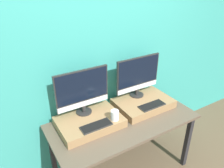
# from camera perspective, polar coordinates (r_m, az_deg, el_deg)

# --- Properties ---
(wall_back) EXTENTS (8.00, 0.04, 2.60)m
(wall_back) POSITION_cam_1_polar(r_m,az_deg,el_deg) (2.34, -2.51, 7.13)
(wall_back) COLOR teal
(wall_back) RESTS_ON ground_plane
(workbench) EXTENTS (1.52, 0.71, 0.74)m
(workbench) POSITION_cam_1_polar(r_m,az_deg,el_deg) (2.34, 2.98, -11.01)
(workbench) COLOR brown
(workbench) RESTS_ON ground_plane
(wooden_riser_left) EXTENTS (0.62, 0.43, 0.08)m
(wooden_riser_left) POSITION_cam_1_polar(r_m,az_deg,el_deg) (2.20, -5.88, -9.81)
(wooden_riser_left) COLOR #99754C
(wooden_riser_left) RESTS_ON workbench
(monitor_left) EXTENTS (0.55, 0.16, 0.47)m
(monitor_left) POSITION_cam_1_polar(r_m,az_deg,el_deg) (2.13, -7.71, -1.62)
(monitor_left) COLOR #282828
(monitor_left) RESTS_ON wooden_riser_left
(keyboard_left) EXTENTS (0.30, 0.12, 0.01)m
(keyboard_left) POSITION_cam_1_polar(r_m,az_deg,el_deg) (2.07, -4.15, -10.83)
(keyboard_left) COLOR #2D2D2D
(keyboard_left) RESTS_ON wooden_riser_left
(mug) EXTENTS (0.08, 0.08, 0.10)m
(mug) POSITION_cam_1_polar(r_m,az_deg,el_deg) (2.12, 0.73, -8.17)
(mug) COLOR white
(mug) RESTS_ON wooden_riser_left
(wooden_riser_right) EXTENTS (0.62, 0.43, 0.08)m
(wooden_riser_right) POSITION_cam_1_polar(r_m,az_deg,el_deg) (2.50, 8.12, -4.95)
(wooden_riser_right) COLOR #99754C
(wooden_riser_right) RESTS_ON workbench
(monitor_right) EXTENTS (0.55, 0.16, 0.47)m
(monitor_right) POSITION_cam_1_polar(r_m,az_deg,el_deg) (2.44, 6.78, 2.32)
(monitor_right) COLOR #282828
(monitor_right) RESTS_ON wooden_riser_right
(keyboard_right) EXTENTS (0.30, 0.12, 0.01)m
(keyboard_right) POSITION_cam_1_polar(r_m,az_deg,el_deg) (2.38, 10.38, -5.52)
(keyboard_right) COLOR #2D2D2D
(keyboard_right) RESTS_ON wooden_riser_right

